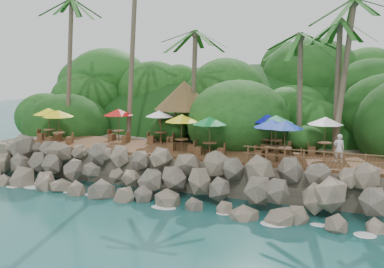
% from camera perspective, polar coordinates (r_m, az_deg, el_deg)
% --- Properties ---
extents(ground, '(140.00, 140.00, 0.00)m').
position_cam_1_polar(ground, '(26.48, -5.17, -9.10)').
color(ground, '#19514F').
rests_on(ground, ground).
extents(land_base, '(32.00, 25.20, 2.10)m').
position_cam_1_polar(land_base, '(40.63, 5.55, -1.33)').
color(land_base, gray).
rests_on(land_base, ground).
extents(jungle_hill, '(44.80, 28.00, 15.40)m').
position_cam_1_polar(jungle_hill, '(47.91, 8.25, -1.14)').
color(jungle_hill, '#143811').
rests_on(jungle_hill, ground).
extents(seawall, '(29.00, 4.00, 2.30)m').
position_cam_1_polar(seawall, '(27.87, -3.25, -5.72)').
color(seawall, gray).
rests_on(seawall, ground).
extents(terrace, '(26.00, 5.00, 0.20)m').
position_cam_1_polar(terrace, '(31.19, 0.00, -2.18)').
color(terrace, brown).
rests_on(terrace, land_base).
extents(jungle_foliage, '(44.00, 16.00, 12.00)m').
position_cam_1_polar(jungle_foliage, '(39.89, 5.09, -3.05)').
color(jungle_foliage, '#143811').
rests_on(jungle_foliage, ground).
extents(foam_line, '(25.20, 0.80, 0.06)m').
position_cam_1_polar(foam_line, '(26.72, -4.87, -8.86)').
color(foam_line, white).
rests_on(foam_line, ground).
extents(palms, '(27.70, 6.95, 15.28)m').
position_cam_1_polar(palms, '(33.21, 3.60, 15.84)').
color(palms, brown).
rests_on(palms, ground).
extents(palapa, '(4.68, 4.68, 4.60)m').
position_cam_1_polar(palapa, '(34.76, -0.98, 4.90)').
color(palapa, brown).
rests_on(palapa, ground).
extents(dining_clusters, '(22.73, 5.51, 2.50)m').
position_cam_1_polar(dining_clusters, '(30.87, 0.21, 1.80)').
color(dining_clusters, brown).
rests_on(dining_clusters, terrace).
extents(railing, '(8.30, 0.10, 1.00)m').
position_cam_1_polar(railing, '(26.56, 15.10, -2.83)').
color(railing, brown).
rests_on(railing, terrace).
extents(waiter, '(0.72, 0.56, 1.73)m').
position_cam_1_polar(waiter, '(28.25, 18.04, -1.75)').
color(waiter, silver).
rests_on(waiter, terrace).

